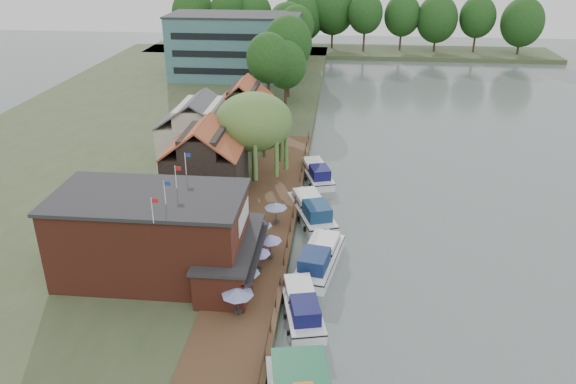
{
  "coord_description": "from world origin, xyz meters",
  "views": [
    {
      "loc": [
        -0.89,
        -40.08,
        27.09
      ],
      "look_at": [
        -6.0,
        12.0,
        3.0
      ],
      "focal_mm": 35.0,
      "sensor_mm": 36.0,
      "label": 1
    }
  ],
  "objects_px": {
    "umbrella_2": "(258,260)",
    "umbrella_4": "(262,232)",
    "cottage_b": "(200,131)",
    "cruiser_3": "(316,171)",
    "cottage_c": "(245,111)",
    "hotel_block": "(236,46)",
    "pub": "(175,236)",
    "umbrella_1": "(248,280)",
    "umbrella_3": "(270,247)",
    "cottage_a": "(205,161)",
    "umbrella_5": "(276,214)",
    "umbrella_0": "(238,302)",
    "cruiser_2": "(312,207)",
    "willow": "(254,139)",
    "cruiser_1": "(319,255)",
    "cruiser_0": "(302,302)"
  },
  "relations": [
    {
      "from": "umbrella_1",
      "to": "cruiser_1",
      "type": "height_order",
      "value": "umbrella_1"
    },
    {
      "from": "umbrella_5",
      "to": "cruiser_0",
      "type": "xyz_separation_m",
      "value": [
        3.5,
        -12.58,
        -1.18
      ]
    },
    {
      "from": "umbrella_2",
      "to": "umbrella_4",
      "type": "relative_size",
      "value": 1.0
    },
    {
      "from": "pub",
      "to": "umbrella_2",
      "type": "distance_m",
      "value": 7.12
    },
    {
      "from": "cottage_a",
      "to": "pub",
      "type": "bearing_deg",
      "value": -86.19
    },
    {
      "from": "cruiser_3",
      "to": "umbrella_1",
      "type": "bearing_deg",
      "value": -115.5
    },
    {
      "from": "umbrella_0",
      "to": "cruiser_0",
      "type": "xyz_separation_m",
      "value": [
        4.61,
        2.04,
        -1.18
      ]
    },
    {
      "from": "willow",
      "to": "umbrella_3",
      "type": "height_order",
      "value": "willow"
    },
    {
      "from": "umbrella_0",
      "to": "umbrella_5",
      "type": "height_order",
      "value": "same"
    },
    {
      "from": "cottage_c",
      "to": "umbrella_1",
      "type": "distance_m",
      "value": 36.99
    },
    {
      "from": "umbrella_2",
      "to": "cottage_a",
      "type": "bearing_deg",
      "value": 118.21
    },
    {
      "from": "umbrella_5",
      "to": "willow",
      "type": "bearing_deg",
      "value": 109.06
    },
    {
      "from": "umbrella_3",
      "to": "umbrella_5",
      "type": "bearing_deg",
      "value": 92.42
    },
    {
      "from": "cruiser_2",
      "to": "umbrella_0",
      "type": "bearing_deg",
      "value": -122.8
    },
    {
      "from": "hotel_block",
      "to": "umbrella_4",
      "type": "xyz_separation_m",
      "value": [
        14.3,
        -65.39,
        -4.86
      ]
    },
    {
      "from": "cottage_b",
      "to": "cruiser_3",
      "type": "relative_size",
      "value": 1.03
    },
    {
      "from": "umbrella_1",
      "to": "umbrella_4",
      "type": "xyz_separation_m",
      "value": [
        -0.04,
        7.93,
        0.0
      ]
    },
    {
      "from": "cruiser_0",
      "to": "cruiser_3",
      "type": "xyz_separation_m",
      "value": [
        -0.26,
        26.71,
        0.01
      ]
    },
    {
      "from": "cottage_a",
      "to": "umbrella_4",
      "type": "relative_size",
      "value": 3.62
    },
    {
      "from": "cottage_a",
      "to": "umbrella_0",
      "type": "distance_m",
      "value": 21.63
    },
    {
      "from": "cottage_c",
      "to": "umbrella_3",
      "type": "xyz_separation_m",
      "value": [
        7.44,
        -31.06,
        -2.96
      ]
    },
    {
      "from": "willow",
      "to": "umbrella_0",
      "type": "height_order",
      "value": "willow"
    },
    {
      "from": "umbrella_0",
      "to": "cruiser_2",
      "type": "xyz_separation_m",
      "value": [
        4.4,
        18.4,
        -1.02
      ]
    },
    {
      "from": "umbrella_1",
      "to": "umbrella_3",
      "type": "bearing_deg",
      "value": 78.21
    },
    {
      "from": "cottage_b",
      "to": "umbrella_2",
      "type": "height_order",
      "value": "cottage_b"
    },
    {
      "from": "umbrella_4",
      "to": "umbrella_3",
      "type": "bearing_deg",
      "value": -66.8
    },
    {
      "from": "umbrella_4",
      "to": "cruiser_2",
      "type": "bearing_deg",
      "value": 61.2
    },
    {
      "from": "cottage_b",
      "to": "cottage_c",
      "type": "xyz_separation_m",
      "value": [
        4.0,
        9.0,
        0.0
      ]
    },
    {
      "from": "umbrella_2",
      "to": "cruiser_1",
      "type": "relative_size",
      "value": 0.23
    },
    {
      "from": "umbrella_2",
      "to": "cruiser_3",
      "type": "xyz_separation_m",
      "value": [
        3.72,
        22.83,
        -1.16
      ]
    },
    {
      "from": "cottage_c",
      "to": "willow",
      "type": "xyz_separation_m",
      "value": [
        3.5,
        -14.0,
        0.96
      ]
    },
    {
      "from": "umbrella_2",
      "to": "umbrella_5",
      "type": "relative_size",
      "value": 1.0
    },
    {
      "from": "pub",
      "to": "cruiser_3",
      "type": "height_order",
      "value": "pub"
    },
    {
      "from": "umbrella_4",
      "to": "cruiser_0",
      "type": "bearing_deg",
      "value": -63.6
    },
    {
      "from": "umbrella_3",
      "to": "umbrella_5",
      "type": "height_order",
      "value": "same"
    },
    {
      "from": "pub",
      "to": "cottage_b",
      "type": "height_order",
      "value": "cottage_b"
    },
    {
      "from": "pub",
      "to": "willow",
      "type": "height_order",
      "value": "willow"
    },
    {
      "from": "pub",
      "to": "cottage_c",
      "type": "bearing_deg",
      "value": 90.0
    },
    {
      "from": "hotel_block",
      "to": "cruiser_1",
      "type": "height_order",
      "value": "hotel_block"
    },
    {
      "from": "pub",
      "to": "hotel_block",
      "type": "distance_m",
      "value": 71.49
    },
    {
      "from": "cottage_c",
      "to": "hotel_block",
      "type": "bearing_deg",
      "value": 102.2
    },
    {
      "from": "cruiser_2",
      "to": "hotel_block",
      "type": "bearing_deg",
      "value": 88.36
    },
    {
      "from": "cottage_b",
      "to": "pub",
      "type": "bearing_deg",
      "value": -80.91
    },
    {
      "from": "hotel_block",
      "to": "cruiser_2",
      "type": "bearing_deg",
      "value": -72.3
    },
    {
      "from": "umbrella_0",
      "to": "willow",
      "type": "bearing_deg",
      "value": 95.78
    },
    {
      "from": "umbrella_0",
      "to": "cruiser_2",
      "type": "height_order",
      "value": "umbrella_0"
    },
    {
      "from": "cottage_b",
      "to": "cruiser_3",
      "type": "xyz_separation_m",
      "value": [
        14.4,
        -1.48,
        -4.13
      ]
    },
    {
      "from": "cottage_c",
      "to": "umbrella_3",
      "type": "relative_size",
      "value": 3.58
    },
    {
      "from": "cottage_b",
      "to": "cruiser_3",
      "type": "height_order",
      "value": "cottage_b"
    },
    {
      "from": "cruiser_3",
      "to": "cottage_a",
      "type": "bearing_deg",
      "value": -159.81
    }
  ]
}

